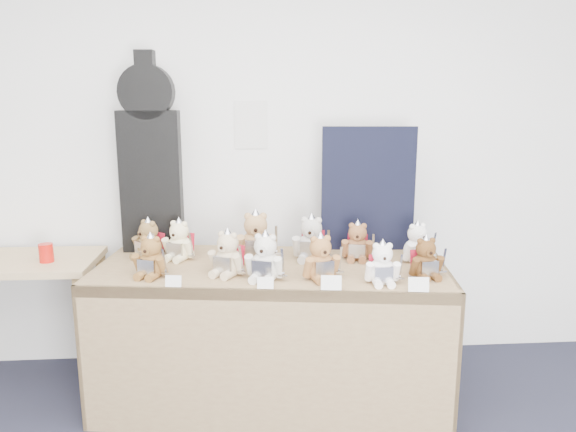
{
  "coord_description": "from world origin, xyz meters",
  "views": [
    {
      "loc": [
        0.02,
        -1.12,
        1.76
      ],
      "look_at": [
        0.24,
        1.8,
        1.12
      ],
      "focal_mm": 35.0,
      "sensor_mm": 36.0,
      "label": 1
    }
  ],
  "objects": [
    {
      "name": "room_shell",
      "position": [
        0.06,
        2.49,
        1.56
      ],
      "size": [
        6.0,
        6.0,
        6.0
      ],
      "color": "white",
      "rests_on": "floor"
    },
    {
      "name": "display_table",
      "position": [
        0.15,
        1.82,
        0.64
      ],
      "size": [
        2.05,
        1.07,
        0.81
      ],
      "rotation": [
        0.0,
        0.0,
        -0.13
      ],
      "color": "brown",
      "rests_on": "floor"
    },
    {
      "name": "side_table",
      "position": [
        -1.36,
        2.15,
        0.68
      ],
      "size": [
        0.98,
        0.56,
        0.81
      ],
      "rotation": [
        0.0,
        0.0,
        -0.02
      ],
      "color": "tan",
      "rests_on": "floor"
    },
    {
      "name": "guitar_case",
      "position": [
        -0.55,
        2.27,
        1.4
      ],
      "size": [
        0.37,
        0.13,
        1.19
      ],
      "rotation": [
        0.0,
        0.0,
        -0.06
      ],
      "color": "black",
      "rests_on": "display_table"
    },
    {
      "name": "navy_board",
      "position": [
        0.76,
        2.19,
        1.19
      ],
      "size": [
        0.57,
        0.06,
        0.76
      ],
      "primitive_type": "cube",
      "rotation": [
        0.0,
        0.0,
        -0.07
      ],
      "color": "black",
      "rests_on": "display_table"
    },
    {
      "name": "red_cup",
      "position": [
        -1.13,
        2.08,
        0.86
      ],
      "size": [
        0.08,
        0.08,
        0.11
      ],
      "primitive_type": "cylinder",
      "color": "red",
      "rests_on": "side_table"
    },
    {
      "name": "teddy_front_far_left",
      "position": [
        -0.48,
        1.75,
        0.92
      ],
      "size": [
        0.2,
        0.2,
        0.25
      ],
      "rotation": [
        0.0,
        0.0,
        -0.36
      ],
      "color": "brown",
      "rests_on": "display_table"
    },
    {
      "name": "teddy_front_left",
      "position": [
        -0.08,
        1.76,
        0.92
      ],
      "size": [
        0.22,
        0.22,
        0.27
      ],
      "rotation": [
        0.0,
        0.0,
        -0.51
      ],
      "color": "#C8B18D",
      "rests_on": "display_table"
    },
    {
      "name": "teddy_front_centre",
      "position": [
        0.11,
        1.66,
        0.93
      ],
      "size": [
        0.22,
        0.21,
        0.28
      ],
      "rotation": [
        0.0,
        0.0,
        -0.34
      ],
      "color": "silver",
      "rests_on": "display_table"
    },
    {
      "name": "teddy_front_right",
      "position": [
        0.4,
        1.64,
        0.92
      ],
      "size": [
        0.22,
        0.2,
        0.27
      ],
      "rotation": [
        0.0,
        0.0,
        0.24
      ],
      "color": "#976539",
      "rests_on": "display_table"
    },
    {
      "name": "teddy_front_far_right",
      "position": [
        0.7,
        1.56,
        0.91
      ],
      "size": [
        0.2,
        0.17,
        0.24
      ],
      "rotation": [
        0.0,
        0.0,
        -0.04
      ],
      "color": "white",
      "rests_on": "display_table"
    },
    {
      "name": "teddy_front_end",
      "position": [
        0.95,
        1.63,
        0.91
      ],
      "size": [
        0.2,
        0.18,
        0.25
      ],
      "rotation": [
        0.0,
        0.0,
        0.14
      ],
      "color": "brown",
      "rests_on": "display_table"
    },
    {
      "name": "teddy_back_left",
      "position": [
        -0.37,
        2.07,
        0.92
      ],
      "size": [
        0.21,
        0.21,
        0.26
      ],
      "rotation": [
        0.0,
        0.0,
        -0.44
      ],
      "color": "beige",
      "rests_on": "display_table"
    },
    {
      "name": "teddy_back_centre_left",
      "position": [
        0.07,
        2.02,
        0.94
      ],
      "size": [
        0.26,
        0.21,
        0.32
      ],
      "rotation": [
        0.0,
        0.0,
        -0.02
      ],
      "color": "tan",
      "rests_on": "display_table"
    },
    {
      "name": "teddy_back_centre_right",
      "position": [
        0.39,
        2.0,
        0.93
      ],
      "size": [
        0.24,
        0.22,
        0.29
      ],
      "rotation": [
        0.0,
        0.0,
        -0.26
      ],
      "color": "beige",
      "rests_on": "display_table"
    },
    {
      "name": "teddy_back_right",
      "position": [
        0.66,
        1.98,
        0.91
      ],
      "size": [
        0.2,
        0.19,
        0.25
      ],
      "rotation": [
        0.0,
        0.0,
        -0.22
      ],
      "color": "brown",
      "rests_on": "display_table"
    },
    {
      "name": "teddy_back_end",
      "position": [
        0.99,
        1.91,
        0.92
      ],
      "size": [
        0.22,
        0.2,
        0.26
      ],
      "rotation": [
        0.0,
        0.0,
        0.36
      ],
      "color": "white",
      "rests_on": "display_table"
    },
    {
      "name": "teddy_back_far_left",
      "position": [
        -0.55,
        2.1,
        0.92
      ],
      "size": [
        0.21,
        0.21,
        0.26
      ],
      "rotation": [
        0.0,
        0.0,
        -0.7
      ],
      "color": "olive",
      "rests_on": "display_table"
    },
    {
      "name": "entry_card_a",
      "position": [
        -0.35,
        1.58,
        0.85
      ],
      "size": [
        0.08,
        0.03,
        0.06
      ],
      "primitive_type": "cube",
      "rotation": [
        -0.24,
        0.0,
        -0.13
      ],
      "color": "silver",
      "rests_on": "display_table"
    },
    {
      "name": "entry_card_b",
      "position": [
        0.11,
        1.52,
        0.85
      ],
      "size": [
        0.08,
        0.03,
        0.06
      ],
      "primitive_type": "cube",
      "rotation": [
        -0.24,
        0.0,
        -0.13
      ],
      "color": "silver",
      "rests_on": "display_table"
    },
    {
      "name": "entry_card_c",
      "position": [
        0.43,
        1.47,
        0.85
      ],
      "size": [
        0.1,
        0.03,
        0.07
      ],
      "primitive_type": "cube",
      "rotation": [
        -0.24,
        0.0,
        -0.13
      ],
      "color": "silver",
      "rests_on": "display_table"
    },
    {
      "name": "entry_card_d",
      "position": [
        0.85,
        1.41,
        0.85
      ],
      "size": [
        0.1,
        0.03,
        0.07
      ],
      "primitive_type": "cube",
      "rotation": [
        -0.24,
        0.0,
        -0.13
      ],
      "color": "silver",
      "rests_on": "display_table"
    }
  ]
}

